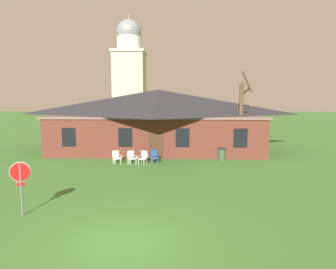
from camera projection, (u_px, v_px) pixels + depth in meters
ground_plane at (120, 243)px, 9.96m from camera, size 200.00×200.00×0.00m
brick_building at (158, 119)px, 28.33m from camera, size 19.15×10.40×5.72m
dome_tower at (130, 78)px, 46.70m from camera, size 5.18×5.18×18.00m
stop_sign at (20, 178)px, 12.07m from camera, size 0.76×0.30×2.28m
lawn_chair_by_porch at (116, 157)px, 22.16m from camera, size 0.83×0.86×0.96m
lawn_chair_near_door at (131, 157)px, 22.08m from camera, size 0.83×0.86×0.96m
lawn_chair_left_end at (143, 157)px, 22.02m from camera, size 0.78×0.82×0.96m
lawn_chair_middle at (154, 156)px, 22.32m from camera, size 0.74×0.79×0.96m
bare_tree_beside_building at (241, 116)px, 25.23m from camera, size 1.12×1.63×7.11m
trash_bin at (222, 154)px, 23.19m from camera, size 0.56×0.56×0.98m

